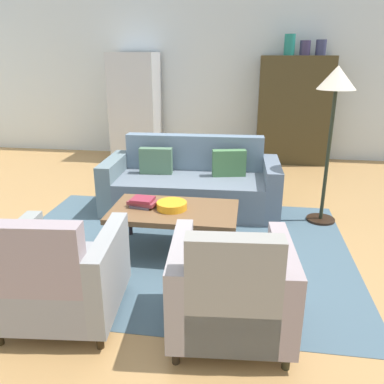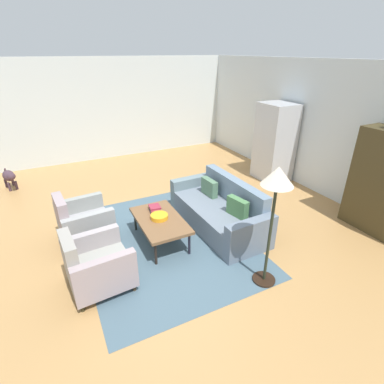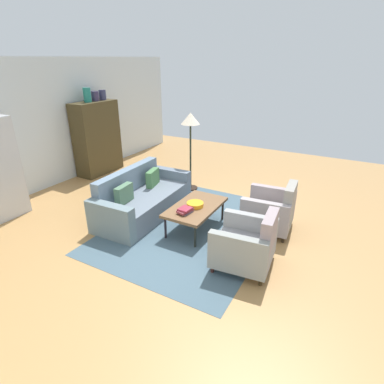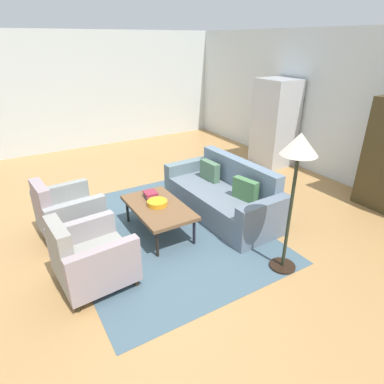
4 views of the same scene
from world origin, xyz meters
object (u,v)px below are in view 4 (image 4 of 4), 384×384
object	(u,v)px
coffee_table	(158,208)
refrigerator	(275,123)
couch	(225,196)
armchair_right	(88,259)
armchair_left	(66,215)
floor_lamp	(298,158)
fruit_bowl	(157,203)
book_stack	(151,195)

from	to	relation	value
coffee_table	refrigerator	xyz separation A→B (m)	(-1.36, 3.50, 0.52)
couch	armchair_right	xyz separation A→B (m)	(0.61, -2.35, 0.06)
armchair_left	floor_lamp	distance (m)	3.21
coffee_table	armchair_left	distance (m)	1.31
armchair_left	armchair_right	xyz separation A→B (m)	(1.20, -0.00, 0.00)
armchair_left	floor_lamp	xyz separation A→B (m)	(2.13, 2.13, 1.10)
refrigerator	floor_lamp	world-z (taller)	refrigerator
floor_lamp	coffee_table	bearing A→B (deg)	-147.93
couch	armchair_right	world-z (taller)	armchair_right
fruit_bowl	refrigerator	bearing A→B (deg)	110.96
armchair_right	couch	bearing A→B (deg)	99.95
couch	refrigerator	xyz separation A→B (m)	(-1.36, 2.31, 0.64)
coffee_table	armchair_right	world-z (taller)	armchair_right
armchair_left	floor_lamp	size ratio (longest dim) A/B	0.51
armchair_left	armchair_right	distance (m)	1.20
couch	floor_lamp	size ratio (longest dim) A/B	1.24
couch	coffee_table	distance (m)	1.19
armchair_left	book_stack	xyz separation A→B (m)	(0.28, 1.19, 0.14)
fruit_bowl	floor_lamp	distance (m)	2.07
fruit_bowl	floor_lamp	bearing A→B (deg)	31.72
couch	armchair_right	size ratio (longest dim) A/B	2.42
refrigerator	floor_lamp	xyz separation A→B (m)	(2.90, -2.54, 0.52)
coffee_table	couch	bearing A→B (deg)	90.14
armchair_left	refrigerator	distance (m)	4.76
armchair_right	fruit_bowl	world-z (taller)	armchair_right
refrigerator	book_stack	bearing A→B (deg)	-73.18
couch	book_stack	size ratio (longest dim) A/B	7.10
fruit_bowl	book_stack	bearing A→B (deg)	174.69
armchair_left	book_stack	distance (m)	1.23
fruit_bowl	floor_lamp	xyz separation A→B (m)	(1.56, 0.96, 0.97)
coffee_table	armchair_left	xyz separation A→B (m)	(-0.59, -1.17, -0.06)
couch	refrigerator	size ratio (longest dim) A/B	1.15
armchair_left	refrigerator	size ratio (longest dim) A/B	0.48
couch	refrigerator	distance (m)	2.76
couch	book_stack	xyz separation A→B (m)	(-0.31, -1.16, 0.19)
book_stack	floor_lamp	size ratio (longest dim) A/B	0.17
fruit_bowl	book_stack	xyz separation A→B (m)	(-0.29, 0.03, 0.01)
armchair_right	armchair_left	bearing A→B (deg)	175.45
armchair_left	fruit_bowl	size ratio (longest dim) A/B	3.05
armchair_right	book_stack	xyz separation A→B (m)	(-0.92, 1.19, 0.14)
couch	armchair_right	distance (m)	2.43
book_stack	refrigerator	size ratio (longest dim) A/B	0.16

